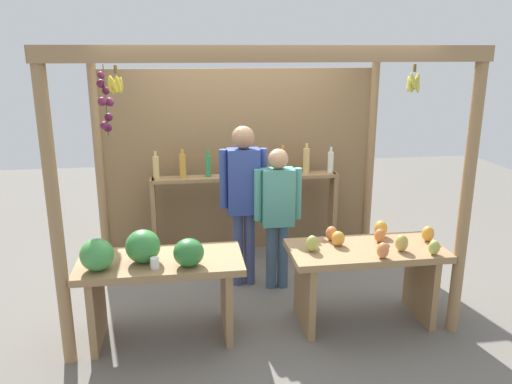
% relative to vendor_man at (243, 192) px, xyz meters
% --- Properties ---
extents(ground_plane, '(12.00, 12.00, 0.00)m').
position_rel_vendor_man_xyz_m(ground_plane, '(0.08, -0.09, -1.01)').
color(ground_plane, slate).
rests_on(ground_plane, ground).
extents(market_stall, '(3.37, 2.29, 2.43)m').
position_rel_vendor_man_xyz_m(market_stall, '(0.08, 0.43, 0.40)').
color(market_stall, '#99754C').
rests_on(market_stall, ground).
extents(fruit_counter_left, '(1.36, 0.64, 0.99)m').
position_rel_vendor_man_xyz_m(fruit_counter_left, '(-0.87, -0.95, -0.38)').
color(fruit_counter_left, '#99754C').
rests_on(fruit_counter_left, ground).
extents(fruit_counter_right, '(1.36, 0.64, 0.87)m').
position_rel_vendor_man_xyz_m(fruit_counter_right, '(0.99, -0.91, -0.46)').
color(fruit_counter_right, '#99754C').
rests_on(fruit_counter_right, ground).
extents(bottle_shelf_unit, '(2.16, 0.22, 1.35)m').
position_rel_vendor_man_xyz_m(bottle_shelf_unit, '(0.11, 0.72, -0.19)').
color(bottle_shelf_unit, '#99754C').
rests_on(bottle_shelf_unit, ground).
extents(vendor_man, '(0.48, 0.23, 1.68)m').
position_rel_vendor_man_xyz_m(vendor_man, '(0.00, 0.00, 0.00)').
color(vendor_man, '#3E4772').
rests_on(vendor_man, ground).
extents(vendor_woman, '(0.48, 0.20, 1.47)m').
position_rel_vendor_man_xyz_m(vendor_woman, '(0.33, -0.12, -0.15)').
color(vendor_woman, '#3F5870').
rests_on(vendor_woman, ground).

